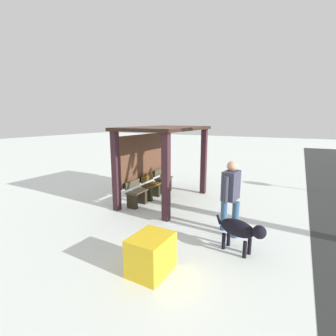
# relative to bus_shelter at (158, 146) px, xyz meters

# --- Properties ---
(ground_plane) EXTENTS (60.00, 60.00, 0.00)m
(ground_plane) POSITION_rel_bus_shelter_xyz_m (0.00, -0.21, -1.64)
(ground_plane) COLOR white
(bus_shelter) EXTENTS (2.86, 1.81, 2.20)m
(bus_shelter) POSITION_rel_bus_shelter_xyz_m (0.00, 0.00, 0.00)
(bus_shelter) COLOR #361D24
(bus_shelter) RESTS_ON ground
(bench_left_inside) EXTENTS (0.67, 0.34, 0.72)m
(bench_left_inside) POSITION_rel_bus_shelter_xyz_m (-0.77, 0.26, -1.35)
(bench_left_inside) COLOR #423A2B
(bench_left_inside) RESTS_ON ground
(bench_center_inside) EXTENTS (0.67, 0.35, 0.73)m
(bench_center_inside) POSITION_rel_bus_shelter_xyz_m (0.00, 0.26, -1.34)
(bench_center_inside) COLOR #523D16
(bench_center_inside) RESTS_ON ground
(bench_right_inside) EXTENTS (0.67, 0.36, 0.78)m
(bench_right_inside) POSITION_rel_bus_shelter_xyz_m (0.77, 0.26, -1.32)
(bench_right_inside) COLOR #3F3B29
(bench_right_inside) RESTS_ON ground
(person_walking) EXTENTS (0.64, 0.46, 1.58)m
(person_walking) POSITION_rel_bus_shelter_xyz_m (-1.25, -2.49, -0.72)
(person_walking) COLOR #39394D
(person_walking) RESTS_ON ground
(dog) EXTENTS (0.47, 0.96, 0.64)m
(dog) POSITION_rel_bus_shelter_xyz_m (-1.94, -2.86, -1.19)
(dog) COLOR black
(dog) RESTS_ON ground
(grit_bin) EXTENTS (0.71, 0.58, 0.62)m
(grit_bin) POSITION_rel_bus_shelter_xyz_m (-3.20, -1.75, -1.33)
(grit_bin) COLOR yellow
(grit_bin) RESTS_ON ground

